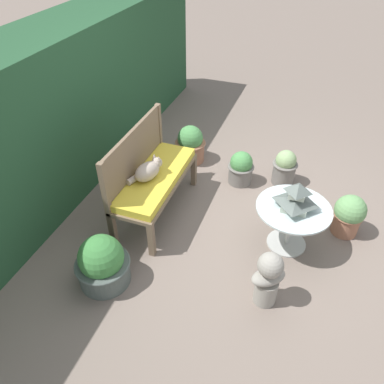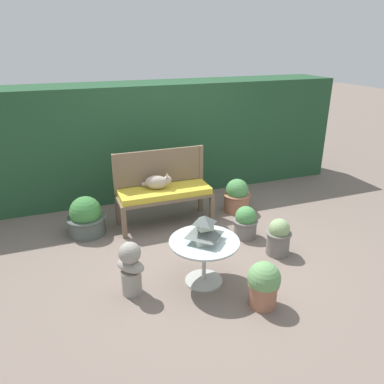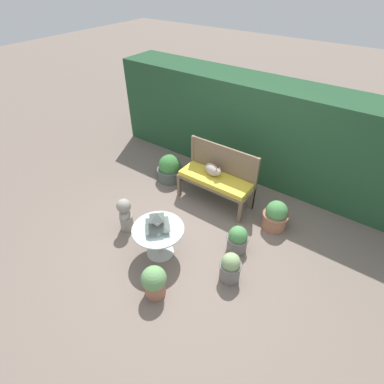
{
  "view_description": "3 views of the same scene",
  "coord_description": "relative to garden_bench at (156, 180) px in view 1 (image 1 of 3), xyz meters",
  "views": [
    {
      "loc": [
        -3.17,
        -0.51,
        2.91
      ],
      "look_at": [
        -0.3,
        0.52,
        0.45
      ],
      "focal_mm": 35.0,
      "sensor_mm": 36.0,
      "label": 1
    },
    {
      "loc": [
        -1.57,
        -3.66,
        2.45
      ],
      "look_at": [
        -0.04,
        0.41,
        0.67
      ],
      "focal_mm": 35.0,
      "sensor_mm": 36.0,
      "label": 2
    },
    {
      "loc": [
        1.86,
        -2.64,
        3.51
      ],
      "look_at": [
        -0.39,
        0.49,
        0.44
      ],
      "focal_mm": 28.0,
      "sensor_mm": 36.0,
      "label": 3
    }
  ],
  "objects": [
    {
      "name": "potted_plant_bench_right",
      "position": [
        0.88,
        -0.75,
        -0.24
      ],
      "size": [
        0.33,
        0.33,
        0.43
      ],
      "color": "slate",
      "rests_on": "ground"
    },
    {
      "name": "potted_plant_table_near",
      "position": [
        1.14,
        0.02,
        -0.21
      ],
      "size": [
        0.42,
        0.42,
        0.51
      ],
      "color": "#9E664C",
      "rests_on": "ground"
    },
    {
      "name": "potted_plant_table_far",
      "position": [
        0.38,
        -2.04,
        -0.2
      ],
      "size": [
        0.33,
        0.33,
        0.48
      ],
      "color": "#9E664C",
      "rests_on": "ground"
    },
    {
      "name": "bench_backrest",
      "position": [
        -0.0,
        0.23,
        0.28
      ],
      "size": [
        1.31,
        0.06,
        1.03
      ],
      "color": "brown",
      "rests_on": "ground"
    },
    {
      "name": "pagoda_birdhouse",
      "position": [
        -0.02,
        -1.48,
        0.18
      ],
      "size": [
        0.33,
        0.33,
        0.29
      ],
      "color": "#B2BCA8",
      "rests_on": "patio_table"
    },
    {
      "name": "cat",
      "position": [
        -0.09,
        0.04,
        0.18
      ],
      "size": [
        0.39,
        0.32,
        0.22
      ],
      "rotation": [
        0.0,
        0.0,
        -0.33
      ],
      "color": "#A89989",
      "rests_on": "garden_bench"
    },
    {
      "name": "patio_table",
      "position": [
        -0.02,
        -1.48,
        -0.05
      ],
      "size": [
        0.74,
        0.74,
        0.51
      ],
      "color": "#B7B7B2",
      "rests_on": "ground"
    },
    {
      "name": "potted_plant_path_edge",
      "position": [
        -1.08,
        0.07,
        -0.21
      ],
      "size": [
        0.52,
        0.52,
        0.53
      ],
      "color": "#4C5651",
      "rests_on": "ground"
    },
    {
      "name": "potted_plant_hedge_corner",
      "position": [
        1.05,
        -1.27,
        -0.22
      ],
      "size": [
        0.31,
        0.31,
        0.46
      ],
      "color": "slate",
      "rests_on": "ground"
    },
    {
      "name": "foliage_hedge_back",
      "position": [
        0.24,
        1.38,
        0.46
      ],
      "size": [
        6.4,
        0.89,
        1.81
      ],
      "primitive_type": "cube",
      "color": "#234C2D",
      "rests_on": "ground"
    },
    {
      "name": "ground",
      "position": [
        0.24,
        -0.96,
        -0.45
      ],
      "size": [
        30.0,
        30.0,
        0.0
      ],
      "primitive_type": "plane",
      "color": "#75665B"
    },
    {
      "name": "garden_bench",
      "position": [
        0.0,
        0.0,
        0.0
      ],
      "size": [
        1.31,
        0.49,
        0.53
      ],
      "color": "brown",
      "rests_on": "ground"
    },
    {
      "name": "garden_bust",
      "position": [
        -0.79,
        -1.4,
        -0.13
      ],
      "size": [
        0.34,
        0.36,
        0.59
      ],
      "rotation": [
        0.0,
        0.0,
        -0.87
      ],
      "color": "gray",
      "rests_on": "ground"
    }
  ]
}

